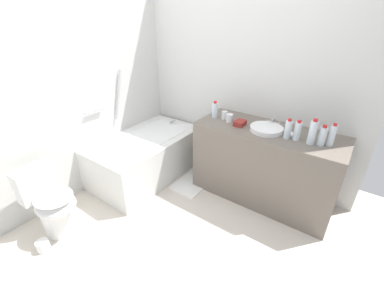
{
  "coord_description": "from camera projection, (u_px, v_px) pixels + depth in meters",
  "views": [
    {
      "loc": [
        -1.28,
        -1.25,
        1.91
      ],
      "look_at": [
        0.71,
        0.17,
        0.64
      ],
      "focal_mm": 23.27,
      "sensor_mm": 36.0,
      "label": 1
    }
  ],
  "objects": [
    {
      "name": "ground_plane",
      "position": [
        164.0,
        233.0,
        2.45
      ],
      "size": [
        3.83,
        3.83,
        0.0
      ],
      "primitive_type": "plane",
      "color": "beige"
    },
    {
      "name": "wall_back_tiled",
      "position": [
        62.0,
        92.0,
        2.57
      ],
      "size": [
        3.23,
        0.1,
        2.4
      ],
      "primitive_type": "cube",
      "color": "silver",
      "rests_on": "ground_plane"
    },
    {
      "name": "wall_right_mirror",
      "position": [
        240.0,
        82.0,
        2.96
      ],
      "size": [
        0.1,
        2.93,
        2.4
      ],
      "primitive_type": "cube",
      "color": "silver",
      "rests_on": "ground_plane"
    },
    {
      "name": "bathtub",
      "position": [
        146.0,
        155.0,
        3.24
      ],
      "size": [
        1.43,
        0.79,
        1.33
      ],
      "color": "silver",
      "rests_on": "ground_plane"
    },
    {
      "name": "toilet",
      "position": [
        51.0,
        203.0,
        2.35
      ],
      "size": [
        0.37,
        0.52,
        0.69
      ],
      "rotation": [
        0.0,
        0.0,
        -1.52
      ],
      "color": "white",
      "rests_on": "ground_plane"
    },
    {
      "name": "vanity_counter",
      "position": [
        264.0,
        165.0,
        2.78
      ],
      "size": [
        0.61,
        1.52,
        0.85
      ],
      "primitive_type": "cube",
      "color": "#6B6056",
      "rests_on": "ground_plane"
    },
    {
      "name": "sink_basin",
      "position": [
        266.0,
        129.0,
        2.55
      ],
      "size": [
        0.33,
        0.33,
        0.05
      ],
      "primitive_type": "cylinder",
      "color": "white",
      "rests_on": "vanity_counter"
    },
    {
      "name": "sink_faucet",
      "position": [
        273.0,
        122.0,
        2.69
      ],
      "size": [
        0.1,
        0.15,
        0.08
      ],
      "color": "#ADADB2",
      "rests_on": "vanity_counter"
    },
    {
      "name": "water_bottle_0",
      "position": [
        288.0,
        129.0,
        2.37
      ],
      "size": [
        0.06,
        0.06,
        0.2
      ],
      "color": "silver",
      "rests_on": "vanity_counter"
    },
    {
      "name": "water_bottle_1",
      "position": [
        332.0,
        135.0,
        2.23
      ],
      "size": [
        0.06,
        0.06,
        0.22
      ],
      "color": "silver",
      "rests_on": "vanity_counter"
    },
    {
      "name": "water_bottle_2",
      "position": [
        313.0,
        132.0,
        2.26
      ],
      "size": [
        0.07,
        0.07,
        0.24
      ],
      "color": "silver",
      "rests_on": "vanity_counter"
    },
    {
      "name": "water_bottle_3",
      "position": [
        297.0,
        131.0,
        2.34
      ],
      "size": [
        0.06,
        0.06,
        0.2
      ],
      "color": "silver",
      "rests_on": "vanity_counter"
    },
    {
      "name": "water_bottle_4",
      "position": [
        215.0,
        110.0,
        2.86
      ],
      "size": [
        0.07,
        0.07,
        0.19
      ],
      "color": "silver",
      "rests_on": "vanity_counter"
    },
    {
      "name": "water_bottle_5",
      "position": [
        322.0,
        136.0,
        2.25
      ],
      "size": [
        0.07,
        0.07,
        0.19
      ],
      "color": "silver",
      "rests_on": "vanity_counter"
    },
    {
      "name": "drinking_glass_0",
      "position": [
        225.0,
        115.0,
        2.83
      ],
      "size": [
        0.07,
        0.07,
        0.09
      ],
      "primitive_type": "cylinder",
      "color": "white",
      "rests_on": "vanity_counter"
    },
    {
      "name": "drinking_glass_1",
      "position": [
        230.0,
        118.0,
        2.76
      ],
      "size": [
        0.07,
        0.07,
        0.09
      ],
      "primitive_type": "cylinder",
      "color": "white",
      "rests_on": "vanity_counter"
    },
    {
      "name": "amenity_basket",
      "position": [
        240.0,
        123.0,
        2.68
      ],
      "size": [
        0.14,
        0.1,
        0.05
      ],
      "primitive_type": "cube",
      "color": "maroon",
      "rests_on": "vanity_counter"
    },
    {
      "name": "soap_dish",
      "position": [
        292.0,
        134.0,
        2.46
      ],
      "size": [
        0.09,
        0.06,
        0.02
      ],
      "primitive_type": "cube",
      "color": "white",
      "rests_on": "vanity_counter"
    },
    {
      "name": "bath_mat",
      "position": [
        192.0,
        183.0,
        3.18
      ],
      "size": [
        0.53,
        0.36,
        0.01
      ],
      "primitive_type": "cube",
      "color": "white",
      "rests_on": "ground_plane"
    },
    {
      "name": "toilet_paper_roll",
      "position": [
        43.0,
        246.0,
        2.25
      ],
      "size": [
        0.11,
        0.11,
        0.11
      ],
      "primitive_type": "cylinder",
      "color": "white",
      "rests_on": "ground_plane"
    }
  ]
}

